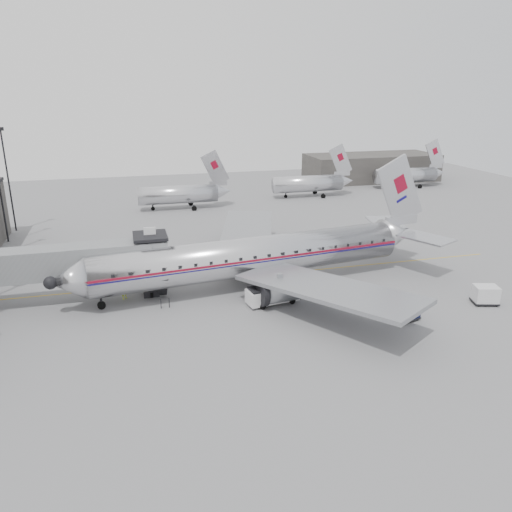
% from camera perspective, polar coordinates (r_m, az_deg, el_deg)
% --- Properties ---
extents(ground, '(160.00, 160.00, 0.00)m').
position_cam_1_polar(ground, '(51.50, -1.22, -4.81)').
color(ground, slate).
rests_on(ground, ground).
extents(hangar, '(30.00, 12.00, 6.00)m').
position_cam_1_polar(hangar, '(121.15, 13.01, 9.85)').
color(hangar, '#3A3735').
rests_on(hangar, ground).
extents(apron_line, '(60.00, 0.15, 0.01)m').
position_cam_1_polar(apron_line, '(57.57, 0.26, -2.21)').
color(apron_line, gold).
rests_on(apron_line, ground).
extents(jet_bridge, '(21.00, 6.20, 7.10)m').
position_cam_1_polar(jet_bridge, '(52.48, -20.21, -0.66)').
color(jet_bridge, '#5D6062').
rests_on(jet_bridge, ground).
extents(distant_aircraft_near, '(16.39, 3.20, 10.26)m').
position_cam_1_polar(distant_aircraft_near, '(90.18, -8.79, 7.05)').
color(distant_aircraft_near, silver).
rests_on(distant_aircraft_near, ground).
extents(distant_aircraft_mid, '(16.39, 3.20, 10.26)m').
position_cam_1_polar(distant_aircraft_mid, '(100.07, 6.03, 8.30)').
color(distant_aircraft_mid, silver).
rests_on(distant_aircraft_mid, ground).
extents(distant_aircraft_far, '(16.39, 3.20, 10.26)m').
position_cam_1_polar(distant_aircraft_far, '(114.19, 16.77, 8.90)').
color(distant_aircraft_far, silver).
rests_on(distant_aircraft_far, ground).
extents(airliner, '(42.41, 39.08, 13.44)m').
position_cam_1_polar(airliner, '(53.64, 0.38, 0.04)').
color(airliner, silver).
rests_on(airliner, ground).
extents(service_van, '(5.41, 2.77, 2.43)m').
position_cam_1_polar(service_van, '(49.79, 1.97, -4.07)').
color(service_van, silver).
rests_on(service_van, ground).
extents(baggage_cart_navy, '(2.77, 2.38, 1.86)m').
position_cam_1_polar(baggage_cart_navy, '(48.49, 16.74, -5.92)').
color(baggage_cart_navy, black).
rests_on(baggage_cart_navy, ground).
extents(baggage_cart_white, '(2.78, 2.39, 1.87)m').
position_cam_1_polar(baggage_cart_white, '(54.79, 24.75, -4.01)').
color(baggage_cart_white, silver).
rests_on(baggage_cart_white, ground).
extents(ramp_worker, '(0.84, 0.81, 1.94)m').
position_cam_1_polar(ramp_worker, '(52.67, -14.84, -3.77)').
color(ramp_worker, '#BCD819').
rests_on(ramp_worker, ground).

